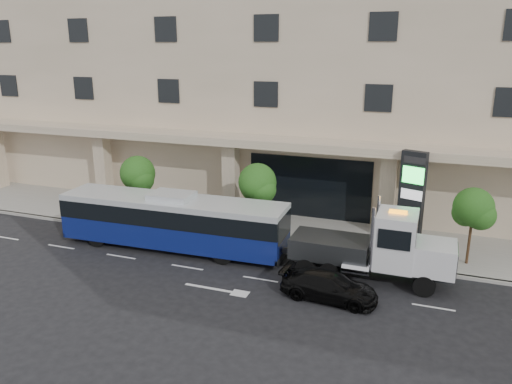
% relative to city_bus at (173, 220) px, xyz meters
% --- Properties ---
extents(ground, '(120.00, 120.00, 0.00)m').
position_rel_city_bus_xyz_m(ground, '(5.87, -0.52, -1.65)').
color(ground, black).
rests_on(ground, ground).
extents(sidewalk, '(120.00, 6.00, 0.15)m').
position_rel_city_bus_xyz_m(sidewalk, '(5.87, 4.48, -1.58)').
color(sidewalk, gray).
rests_on(sidewalk, ground).
extents(curb, '(120.00, 0.30, 0.15)m').
position_rel_city_bus_xyz_m(curb, '(5.87, 1.48, -1.58)').
color(curb, gray).
rests_on(curb, ground).
extents(convention_center, '(60.00, 17.60, 20.00)m').
position_rel_city_bus_xyz_m(convention_center, '(5.87, 14.90, 8.32)').
color(convention_center, tan).
rests_on(convention_center, ground).
extents(tree_left, '(2.27, 2.20, 4.22)m').
position_rel_city_bus_xyz_m(tree_left, '(-4.10, 3.07, 1.46)').
color(tree_left, '#422B19').
rests_on(tree_left, sidewalk).
extents(tree_mid, '(2.28, 2.20, 4.38)m').
position_rel_city_bus_xyz_m(tree_mid, '(3.90, 3.07, 1.61)').
color(tree_mid, '#422B19').
rests_on(tree_mid, sidewalk).
extents(tree_right, '(2.10, 2.00, 4.04)m').
position_rel_city_bus_xyz_m(tree_right, '(15.40, 3.07, 1.38)').
color(tree_right, '#422B19').
rests_on(tree_right, sidewalk).
extents(city_bus, '(12.89, 3.12, 3.24)m').
position_rel_city_bus_xyz_m(city_bus, '(0.00, 0.00, 0.00)').
color(city_bus, black).
rests_on(city_bus, ground).
extents(tow_truck, '(8.73, 2.27, 3.98)m').
position_rel_city_bus_xyz_m(tow_truck, '(11.19, -0.14, -0.01)').
color(tow_truck, '#2D3033').
rests_on(tow_truck, ground).
extents(black_sedan, '(4.48, 2.08, 1.27)m').
position_rel_city_bus_xyz_m(black_sedan, '(9.40, -2.82, -1.02)').
color(black_sedan, black).
rests_on(black_sedan, ground).
extents(signage_pylon, '(1.43, 0.91, 5.42)m').
position_rel_city_bus_xyz_m(signage_pylon, '(12.32, 4.46, 1.26)').
color(signage_pylon, black).
rests_on(signage_pylon, sidewalk).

